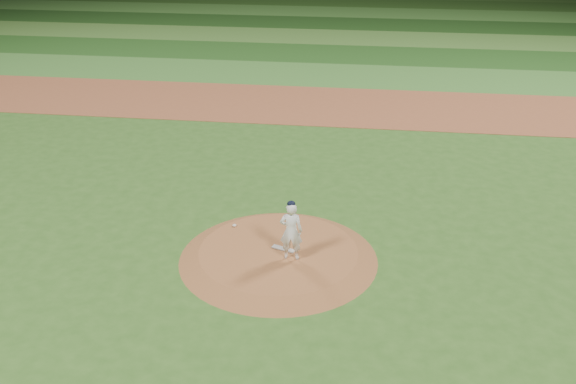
{
  "coord_description": "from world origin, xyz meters",
  "views": [
    {
      "loc": [
        2.31,
        -15.12,
        9.3
      ],
      "look_at": [
        0.0,
        2.0,
        1.1
      ],
      "focal_mm": 40.0,
      "sensor_mm": 36.0,
      "label": 1
    }
  ],
  "objects_px": {
    "pitchers_mound": "(278,254)",
    "pitching_rubber": "(283,249)",
    "pitcher_on_mound": "(291,231)",
    "rosin_bag": "(234,225)"
  },
  "relations": [
    {
      "from": "pitching_rubber",
      "to": "pitcher_on_mound",
      "type": "height_order",
      "value": "pitcher_on_mound"
    },
    {
      "from": "pitchers_mound",
      "to": "pitching_rubber",
      "type": "xyz_separation_m",
      "value": [
        0.13,
        0.08,
        0.14
      ]
    },
    {
      "from": "pitching_rubber",
      "to": "rosin_bag",
      "type": "height_order",
      "value": "rosin_bag"
    },
    {
      "from": "pitching_rubber",
      "to": "rosin_bag",
      "type": "distance_m",
      "value": 1.98
    },
    {
      "from": "pitchers_mound",
      "to": "pitching_rubber",
      "type": "relative_size",
      "value": 8.21
    },
    {
      "from": "rosin_bag",
      "to": "pitching_rubber",
      "type": "bearing_deg",
      "value": -34.77
    },
    {
      "from": "pitchers_mound",
      "to": "pitching_rubber",
      "type": "bearing_deg",
      "value": 32.38
    },
    {
      "from": "pitching_rubber",
      "to": "pitcher_on_mound",
      "type": "xyz_separation_m",
      "value": [
        0.27,
        -0.44,
        0.83
      ]
    },
    {
      "from": "pitchers_mound",
      "to": "pitcher_on_mound",
      "type": "height_order",
      "value": "pitcher_on_mound"
    },
    {
      "from": "rosin_bag",
      "to": "pitcher_on_mound",
      "type": "relative_size",
      "value": 0.07
    }
  ]
}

